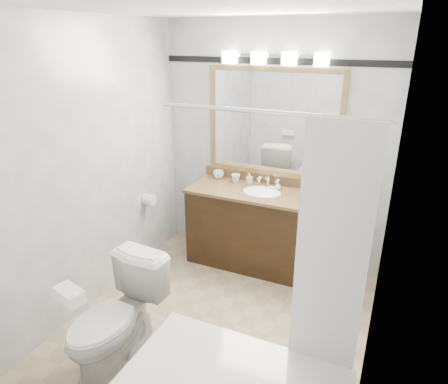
# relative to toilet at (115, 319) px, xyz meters

# --- Properties ---
(room) EXTENTS (2.42, 2.62, 2.52)m
(room) POSITION_rel_toilet_xyz_m (0.49, 0.76, 0.84)
(room) COLOR tan
(room) RESTS_ON ground
(vanity) EXTENTS (1.53, 0.58, 0.97)m
(vanity) POSITION_rel_toilet_xyz_m (0.49, 1.78, 0.03)
(vanity) COLOR black
(vanity) RESTS_ON ground
(mirror) EXTENTS (1.40, 0.04, 1.10)m
(mirror) POSITION_rel_toilet_xyz_m (0.49, 2.04, 1.09)
(mirror) COLOR olive
(mirror) RESTS_ON room
(vanity_light_bar) EXTENTS (1.02, 0.14, 0.12)m
(vanity_light_bar) POSITION_rel_toilet_xyz_m (0.49, 1.99, 1.72)
(vanity_light_bar) COLOR silver
(vanity_light_bar) RESTS_ON room
(accent_stripe) EXTENTS (2.40, 0.01, 0.06)m
(accent_stripe) POSITION_rel_toilet_xyz_m (0.49, 2.06, 1.69)
(accent_stripe) COLOR black
(accent_stripe) RESTS_ON room
(tp_roll) EXTENTS (0.11, 0.12, 0.12)m
(tp_roll) POSITION_rel_toilet_xyz_m (-0.65, 1.43, 0.29)
(tp_roll) COLOR white
(tp_roll) RESTS_ON room
(toilet) EXTENTS (0.53, 0.84, 0.82)m
(toilet) POSITION_rel_toilet_xyz_m (0.00, 0.00, 0.00)
(toilet) COLOR white
(toilet) RESTS_ON ground
(tissue_box) EXTENTS (0.22, 0.16, 0.08)m
(tissue_box) POSITION_rel_toilet_xyz_m (-0.00, -0.36, 0.45)
(tissue_box) COLOR white
(tissue_box) RESTS_ON toilet
(coffee_maker) EXTENTS (0.18, 0.21, 0.32)m
(coffee_maker) POSITION_rel_toilet_xyz_m (1.07, 1.81, 0.61)
(coffee_maker) COLOR black
(coffee_maker) RESTS_ON vanity
(cup_left) EXTENTS (0.14, 0.14, 0.09)m
(cup_left) POSITION_rel_toilet_xyz_m (-0.09, 1.97, 0.48)
(cup_left) COLOR white
(cup_left) RESTS_ON vanity
(cup_right) EXTENTS (0.11, 0.11, 0.09)m
(cup_right) POSITION_rel_toilet_xyz_m (0.13, 1.94, 0.48)
(cup_right) COLOR white
(cup_right) RESTS_ON vanity
(soap_bottle_a) EXTENTS (0.06, 0.07, 0.11)m
(soap_bottle_a) POSITION_rel_toilet_xyz_m (0.28, 1.97, 0.49)
(soap_bottle_a) COLOR white
(soap_bottle_a) RESTS_ON vanity
(soap_bottle_b) EXTENTS (0.08, 0.08, 0.08)m
(soap_bottle_b) POSITION_rel_toilet_xyz_m (0.62, 1.91, 0.48)
(soap_bottle_b) COLOR white
(soap_bottle_b) RESTS_ON vanity
(soap_bar) EXTENTS (0.07, 0.05, 0.02)m
(soap_bar) POSITION_rel_toilet_xyz_m (0.55, 1.90, 0.45)
(soap_bar) COLOR beige
(soap_bar) RESTS_ON vanity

